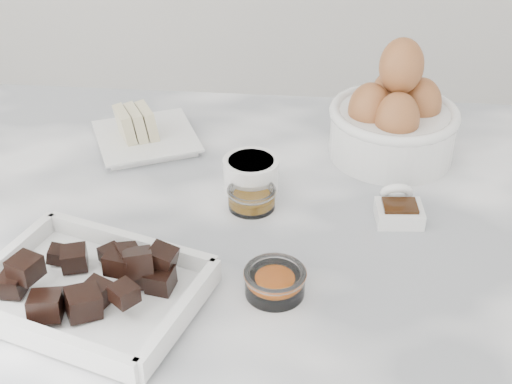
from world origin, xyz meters
TOP-DOWN VIEW (x-y plane):
  - marble_slab at (0.00, 0.00)m, footprint 1.20×0.80m
  - chocolate_dish at (-0.15, -0.15)m, footprint 0.28×0.25m
  - butter_plate at (-0.17, 0.21)m, footprint 0.19×0.19m
  - sugar_ramekin at (0.01, 0.10)m, footprint 0.08×0.08m
  - egg_bowl at (0.20, 0.21)m, footprint 0.19×0.19m
  - honey_bowl at (0.01, 0.06)m, footprint 0.07×0.07m
  - zest_bowl at (0.05, -0.11)m, footprint 0.07×0.07m
  - vanilla_spoon at (0.20, 0.05)m, footprint 0.06×0.08m

SIDE VIEW (x-z plane):
  - marble_slab at x=0.00m, z-range 0.90..0.94m
  - honey_bowl at x=0.01m, z-range 0.94..0.97m
  - vanilla_spoon at x=0.20m, z-range 0.93..0.98m
  - zest_bowl at x=0.05m, z-range 0.94..0.97m
  - butter_plate at x=-0.17m, z-range 0.93..0.99m
  - chocolate_dish at x=-0.15m, z-range 0.93..1.00m
  - sugar_ramekin at x=0.01m, z-range 0.94..0.99m
  - egg_bowl at x=0.20m, z-range 0.91..1.09m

